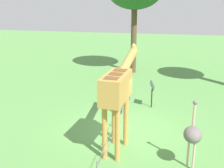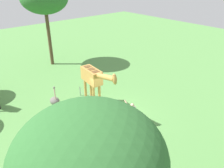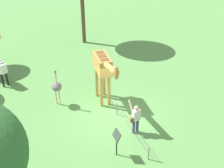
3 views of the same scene
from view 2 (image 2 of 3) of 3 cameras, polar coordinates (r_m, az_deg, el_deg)
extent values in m
plane|color=#568E47|center=(14.77, -0.75, -8.13)|extent=(60.00, 60.00, 0.00)
cylinder|color=#BC8942|center=(14.99, -3.20, -3.25)|extent=(0.18, 0.18, 1.92)
cylinder|color=#BC8942|center=(14.80, -4.65, -3.73)|extent=(0.18, 0.18, 1.92)
cylinder|color=#BC8942|center=(15.82, -5.32, -1.60)|extent=(0.18, 0.18, 1.92)
cylinder|color=#BC8942|center=(15.64, -6.72, -2.04)|extent=(0.18, 0.18, 1.92)
cube|color=#BC8942|center=(14.67, -5.21, 2.17)|extent=(1.76, 0.87, 0.90)
cube|color=brown|center=(14.08, -4.26, 3.18)|extent=(0.40, 0.47, 0.02)
cube|color=brown|center=(14.48, -5.29, 3.83)|extent=(0.40, 0.47, 0.02)
cube|color=brown|center=(14.89, -6.26, 4.43)|extent=(0.40, 0.47, 0.02)
cylinder|color=#BC8942|center=(13.22, -1.84, 1.83)|extent=(2.07, 0.53, 0.78)
ellipsoid|color=#BC8942|center=(12.39, 0.66, 1.24)|extent=(0.45, 0.30, 0.69)
cylinder|color=brown|center=(12.35, 0.87, 2.07)|extent=(0.05, 0.05, 0.14)
cylinder|color=brown|center=(12.27, 0.46, 1.92)|extent=(0.05, 0.05, 0.14)
cylinder|color=navy|center=(13.70, 4.73, -9.36)|extent=(0.14, 0.14, 0.78)
cylinder|color=navy|center=(13.83, 5.28, -9.01)|extent=(0.14, 0.14, 0.78)
cube|color=silver|center=(13.39, 5.12, -6.88)|extent=(0.26, 0.37, 0.55)
sphere|color=#D8AD8C|center=(13.16, 5.19, -5.38)|extent=(0.22, 0.22, 0.22)
cylinder|color=#D8AD8C|center=(13.21, 3.80, -5.12)|extent=(0.43, 0.11, 0.46)
cylinder|color=#D8AD8C|center=(13.53, 5.74, -6.53)|extent=(0.08, 0.08, 0.50)
cube|color=brown|center=(13.32, 4.62, -7.96)|extent=(0.13, 0.21, 0.24)
cylinder|color=#CC9E93|center=(14.88, -13.61, -6.61)|extent=(0.07, 0.07, 0.90)
cylinder|color=#CC9E93|center=(14.95, -14.44, -6.55)|extent=(0.07, 0.07, 0.90)
ellipsoid|color=#66605B|center=(14.53, -14.34, -4.17)|extent=(0.70, 0.56, 0.49)
cylinder|color=#CC9E93|center=(14.14, -14.31, -2.50)|extent=(0.08, 0.08, 0.80)
sphere|color=#66605B|center=(13.94, -14.51, -0.89)|extent=(0.14, 0.14, 0.14)
ellipsoid|color=#2D662D|center=(4.40, -5.80, -18.24)|extent=(2.95, 2.95, 2.06)
cylinder|color=brown|center=(22.89, -15.59, 10.88)|extent=(0.32, 0.32, 5.10)
cylinder|color=black|center=(12.32, 3.72, -13.65)|extent=(0.06, 0.06, 0.95)
cube|color=#333D38|center=(11.90, 3.81, -11.25)|extent=(0.56, 0.21, 0.38)
cylinder|color=slate|center=(17.05, -8.12, -1.78)|extent=(0.05, 0.05, 0.75)
cylinder|color=slate|center=(14.61, -0.45, -6.78)|extent=(0.05, 0.05, 0.75)
cylinder|color=slate|center=(12.68, 10.16, -13.30)|extent=(0.05, 0.05, 0.75)
cube|color=slate|center=(14.47, -0.46, -5.91)|extent=(7.00, 0.01, 0.01)
cube|color=slate|center=(14.63, -0.45, -6.90)|extent=(7.00, 0.01, 0.01)
camera|label=1|loc=(20.79, -24.34, 15.82)|focal=45.55mm
camera|label=3|loc=(3.57, 79.96, 12.23)|focal=43.56mm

